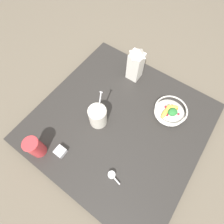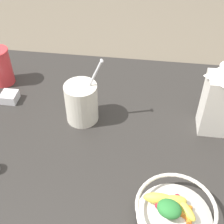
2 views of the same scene
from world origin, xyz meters
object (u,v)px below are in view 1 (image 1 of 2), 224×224
Objects in this scene: milk_carton at (136,64)px; drinking_cup at (35,147)px; fruit_bowl at (170,111)px; yogurt_tub at (98,116)px; spice_jar at (60,152)px.

drinking_cup is (0.77, -0.15, -0.05)m from milk_carton.
fruit_bowl is 0.87× the size of yogurt_tub.
drinking_cup is at bearing -25.03° from yogurt_tub.
spice_jar is at bearing -11.31° from yogurt_tub.
yogurt_tub reaches higher than spice_jar.
milk_carton is 0.43m from yogurt_tub.
milk_carton is 4.47× the size of spice_jar.
spice_jar is at bearing -3.71° from milk_carton.
fruit_bowl reaches higher than spice_jar.
fruit_bowl is 0.81m from drinking_cup.
milk_carton reaches higher than yogurt_tub.
yogurt_tub is at bearing 1.39° from milk_carton.
milk_carton is 1.75× the size of drinking_cup.
spice_jar is (-0.06, 0.10, -0.06)m from drinking_cup.
yogurt_tub is (0.30, -0.33, 0.04)m from fruit_bowl.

